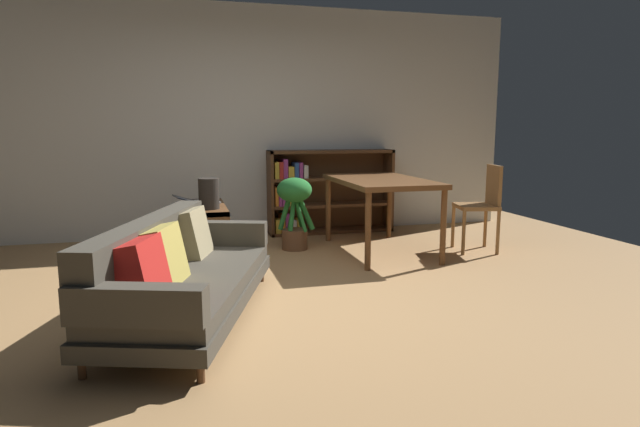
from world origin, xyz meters
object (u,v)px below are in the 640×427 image
desk_speaker (209,194)px  dining_table (381,186)px  open_laptop (199,201)px  dining_chair_near (483,202)px  bookshelf (321,192)px  potted_floor_plant (295,206)px  media_console (207,231)px  fabric_couch (179,272)px

desk_speaker → dining_table: (1.73, -0.06, 0.03)m
open_laptop → desk_speaker: 0.46m
dining_chair_near → bookshelf: (-1.35, 1.42, -0.01)m
dining_chair_near → dining_table: bearing=167.7°
dining_table → bookshelf: size_ratio=0.92×
open_laptop → dining_table: bearing=-15.3°
potted_floor_plant → dining_chair_near: bearing=-16.9°
desk_speaker → dining_table: size_ratio=0.21×
dining_chair_near → bookshelf: bearing=133.7°
open_laptop → potted_floor_plant: bearing=-8.8°
desk_speaker → bookshelf: bookshelf is taller
dining_table → media_console: bearing=170.2°
desk_speaker → dining_table: 1.73m
potted_floor_plant → dining_table: 0.92m
fabric_couch → open_laptop: 2.01m
fabric_couch → dining_chair_near: dining_chair_near is taller
fabric_couch → dining_chair_near: (3.06, 1.27, 0.19)m
bookshelf → media_console: bearing=-148.1°
desk_speaker → dining_chair_near: size_ratio=0.33×
dining_table → dining_chair_near: size_ratio=1.57×
bookshelf → dining_table: bearing=-75.4°
potted_floor_plant → bookshelf: size_ratio=0.50×
fabric_couch → dining_table: 2.54m
fabric_couch → desk_speaker: bearing=79.3°
potted_floor_plant → desk_speaker: bearing=-162.5°
media_console → desk_speaker: (0.01, -0.24, 0.41)m
media_console → open_laptop: bearing=109.1°
media_console → desk_speaker: desk_speaker is taller
fabric_couch → open_laptop: bearing=83.9°
open_laptop → desk_speaker: desk_speaker is taller
open_laptop → fabric_couch: bearing=-96.1°
open_laptop → desk_speaker: (0.08, -0.43, 0.12)m
media_console → open_laptop: size_ratio=2.11×
open_laptop → potted_floor_plant: 0.99m
fabric_couch → bookshelf: size_ratio=1.36×
dining_chair_near → desk_speaker: bearing=174.1°
potted_floor_plant → dining_table: size_ratio=0.54×
dining_table → bookshelf: bookshelf is taller
fabric_couch → potted_floor_plant: 2.19m
media_console → open_laptop: open_laptop is taller
potted_floor_plant → fabric_couch: bearing=-122.9°
media_console → open_laptop: (-0.07, 0.19, 0.28)m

